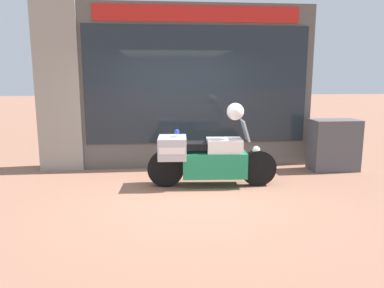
% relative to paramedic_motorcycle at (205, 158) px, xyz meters
% --- Properties ---
extents(ground_plane, '(60.00, 60.00, 0.00)m').
position_rel_paramedic_motorcycle_xyz_m(ground_plane, '(-0.38, -0.42, -0.52)').
color(ground_plane, '#8E604C').
extents(shop_building, '(5.77, 0.55, 3.42)m').
position_rel_paramedic_motorcycle_xyz_m(shop_building, '(-0.78, 1.57, 1.20)').
color(shop_building, '#56514C').
rests_on(shop_building, ground).
extents(window_display, '(4.44, 0.30, 1.91)m').
position_rel_paramedic_motorcycle_xyz_m(window_display, '(-0.02, 1.61, -0.06)').
color(window_display, slate).
rests_on(window_display, ground).
extents(paramedic_motorcycle, '(2.32, 0.67, 1.19)m').
position_rel_paramedic_motorcycle_xyz_m(paramedic_motorcycle, '(0.00, 0.00, 0.00)').
color(paramedic_motorcycle, black).
rests_on(paramedic_motorcycle, ground).
extents(utility_cabinet, '(0.97, 0.53, 1.06)m').
position_rel_paramedic_motorcycle_xyz_m(utility_cabinet, '(2.84, 0.87, 0.01)').
color(utility_cabinet, '#4C4C51').
rests_on(utility_cabinet, ground).
extents(white_helmet, '(0.30, 0.30, 0.30)m').
position_rel_paramedic_motorcycle_xyz_m(white_helmet, '(0.53, -0.04, 0.82)').
color(white_helmet, white).
rests_on(white_helmet, paramedic_motorcycle).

